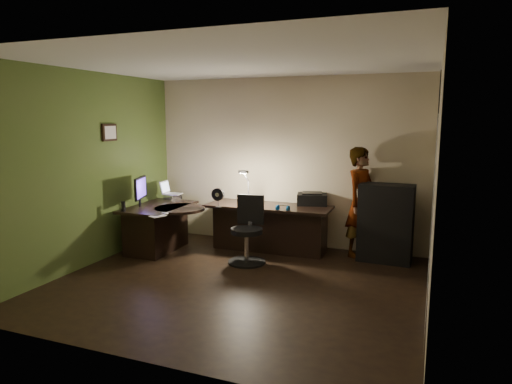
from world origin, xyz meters
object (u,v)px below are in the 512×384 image
(desk_left, at_px, (159,228))
(person, at_px, (361,202))
(desk_right, at_px, (268,228))
(cabinet, at_px, (386,223))
(monitor, at_px, (140,197))
(office_chair, at_px, (247,230))

(desk_left, relative_size, person, 0.76)
(desk_right, bearing_deg, desk_left, -160.03)
(cabinet, xyz_separation_m, monitor, (-3.58, -0.87, 0.30))
(desk_right, bearing_deg, person, 10.76)
(desk_right, xyz_separation_m, person, (1.36, 0.28, 0.46))
(desk_left, xyz_separation_m, cabinet, (3.35, 0.73, 0.21))
(desk_left, distance_m, desk_right, 1.71)
(monitor, xyz_separation_m, person, (3.19, 1.04, -0.05))
(cabinet, bearing_deg, desk_left, -165.37)
(desk_left, bearing_deg, person, 15.56)
(desk_right, distance_m, person, 1.46)
(cabinet, height_order, monitor, cabinet)
(desk_left, distance_m, office_chair, 1.53)
(desk_right, xyz_separation_m, office_chair, (-0.08, -0.70, 0.12))
(monitor, relative_size, person, 0.32)
(monitor, bearing_deg, person, -1.54)
(monitor, relative_size, office_chair, 0.54)
(cabinet, relative_size, monitor, 2.17)
(person, bearing_deg, desk_left, 127.96)
(cabinet, bearing_deg, monitor, -163.92)
(office_chair, relative_size, person, 0.59)
(desk_left, relative_size, office_chair, 1.29)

